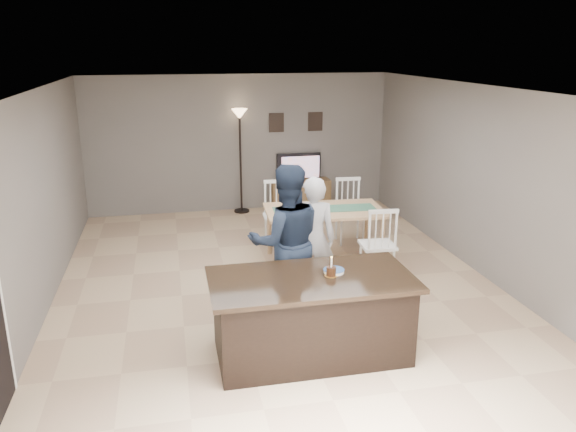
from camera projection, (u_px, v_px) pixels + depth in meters
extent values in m
plane|color=tan|center=(279.00, 287.00, 7.81)|extent=(8.00, 8.00, 0.00)
plane|color=slate|center=(239.00, 144.00, 11.16)|extent=(6.00, 0.00, 6.00)
plane|color=slate|center=(396.00, 344.00, 3.68)|extent=(6.00, 0.00, 6.00)
plane|color=slate|center=(36.00, 206.00, 6.82)|extent=(0.00, 8.00, 8.00)
plane|color=slate|center=(484.00, 182.00, 8.02)|extent=(0.00, 8.00, 8.00)
plane|color=white|center=(278.00, 89.00, 7.02)|extent=(8.00, 8.00, 0.00)
cube|color=black|center=(311.00, 318.00, 6.01)|extent=(2.00, 1.00, 0.85)
cube|color=black|center=(312.00, 280.00, 5.87)|extent=(2.15, 1.10, 0.05)
cube|color=brown|center=(300.00, 194.00, 11.49)|extent=(1.20, 0.40, 0.60)
imported|color=black|center=(300.00, 167.00, 11.39)|extent=(0.91, 0.12, 0.53)
plane|color=orange|center=(301.00, 167.00, 11.32)|extent=(0.78, 0.00, 0.78)
cube|color=black|center=(276.00, 123.00, 11.17)|extent=(0.30, 0.02, 0.38)
cube|color=black|center=(315.00, 121.00, 11.33)|extent=(0.30, 0.02, 0.38)
imported|color=#B4B4B9|center=(312.00, 239.00, 7.22)|extent=(0.67, 0.51, 1.66)
imported|color=#172032|center=(286.00, 242.00, 6.75)|extent=(0.95, 0.75, 1.91)
cylinder|color=gold|center=(331.00, 276.00, 5.91)|extent=(0.14, 0.14, 0.00)
cylinder|color=#3D2310|center=(331.00, 271.00, 5.89)|extent=(0.10, 0.10, 0.09)
cylinder|color=white|center=(331.00, 263.00, 5.87)|extent=(0.02, 0.02, 0.10)
sphere|color=#FFBF4C|center=(332.00, 257.00, 5.85)|extent=(0.02, 0.02, 0.02)
cylinder|color=white|center=(334.00, 272.00, 5.99)|extent=(0.22, 0.22, 0.01)
cylinder|color=white|center=(334.00, 271.00, 5.99)|extent=(0.22, 0.22, 0.01)
cylinder|color=white|center=(334.00, 270.00, 5.99)|extent=(0.22, 0.22, 0.01)
cylinder|color=#315697|center=(334.00, 270.00, 5.98)|extent=(0.23, 0.23, 0.00)
cube|color=tan|center=(324.00, 211.00, 8.54)|extent=(1.85, 1.12, 0.04)
cylinder|color=tan|center=(276.00, 248.00, 8.16)|extent=(0.07, 0.07, 0.79)
cylinder|color=tan|center=(367.00, 226.00, 9.17)|extent=(0.07, 0.07, 0.79)
cube|color=#3A6951|center=(324.00, 209.00, 8.53)|extent=(1.58, 0.49, 0.01)
cube|color=white|center=(292.00, 249.00, 7.81)|extent=(0.50, 0.48, 0.04)
cylinder|color=white|center=(281.00, 273.00, 7.69)|extent=(0.04, 0.04, 0.48)
cylinder|color=white|center=(303.00, 262.00, 8.08)|extent=(0.04, 0.04, 0.48)
cube|color=white|center=(295.00, 215.00, 7.46)|extent=(0.43, 0.06, 0.06)
cube|color=white|center=(378.00, 245.00, 7.98)|extent=(0.50, 0.48, 0.04)
cylinder|color=white|center=(367.00, 268.00, 7.86)|extent=(0.04, 0.04, 0.48)
cylinder|color=white|center=(386.00, 257.00, 8.25)|extent=(0.04, 0.04, 0.48)
cube|color=white|center=(384.00, 212.00, 7.63)|extent=(0.43, 0.06, 0.06)
cube|color=white|center=(278.00, 217.00, 9.29)|extent=(0.50, 0.48, 0.04)
cylinder|color=white|center=(288.00, 228.00, 9.56)|extent=(0.04, 0.04, 0.48)
cylinder|color=white|center=(268.00, 236.00, 9.17)|extent=(0.04, 0.04, 0.48)
cube|color=white|center=(276.00, 181.00, 9.32)|extent=(0.43, 0.06, 0.06)
cube|color=white|center=(350.00, 214.00, 9.46)|extent=(0.50, 0.48, 0.04)
cylinder|color=white|center=(358.00, 225.00, 9.73)|extent=(0.04, 0.04, 0.48)
cylinder|color=white|center=(341.00, 232.00, 9.34)|extent=(0.04, 0.04, 0.48)
cube|color=white|center=(348.00, 179.00, 9.48)|extent=(0.43, 0.06, 0.06)
cylinder|color=black|center=(242.00, 211.00, 11.35)|extent=(0.31, 0.31, 0.03)
cylinder|color=black|center=(241.00, 165.00, 11.07)|extent=(0.04, 0.04, 1.89)
cone|color=#FFC98C|center=(239.00, 114.00, 10.78)|extent=(0.31, 0.31, 0.20)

